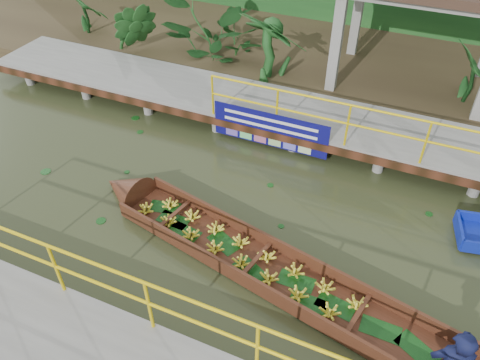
% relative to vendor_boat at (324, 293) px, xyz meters
% --- Properties ---
extents(ground, '(80.00, 80.00, 0.00)m').
position_rel_vendor_boat_xyz_m(ground, '(-2.85, 1.22, -0.27)').
color(ground, '#2C341A').
rests_on(ground, ground).
extents(land_strip, '(30.00, 8.00, 0.45)m').
position_rel_vendor_boat_xyz_m(land_strip, '(-2.85, 8.72, -0.04)').
color(land_strip, '#34271A').
rests_on(land_strip, ground).
extents(far_dock, '(16.00, 2.06, 1.66)m').
position_rel_vendor_boat_xyz_m(far_dock, '(-2.83, 4.65, 0.21)').
color(far_dock, slate).
rests_on(far_dock, ground).
extents(vendor_boat, '(9.57, 2.90, 2.23)m').
position_rel_vendor_boat_xyz_m(vendor_boat, '(0.00, 0.00, 0.00)').
color(vendor_boat, '#391E0F').
rests_on(vendor_boat, ground).
extents(blue_banner, '(2.78, 0.04, 0.87)m').
position_rel_vendor_boat_xyz_m(blue_banner, '(-2.37, 3.70, 0.29)').
color(blue_banner, '#0C0B5B').
rests_on(blue_banner, ground).
extents(tropical_plants, '(14.09, 1.09, 1.36)m').
position_rel_vendor_boat_xyz_m(tropical_plants, '(-3.59, 6.52, 0.86)').
color(tropical_plants, '#133B17').
rests_on(tropical_plants, ground).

